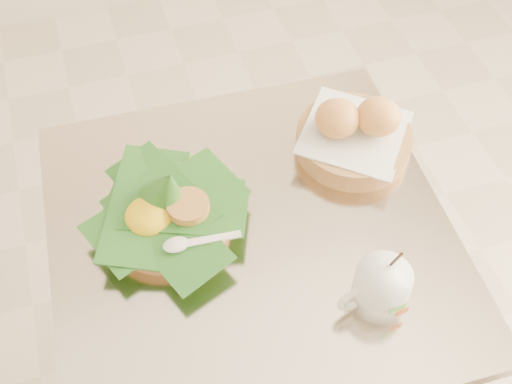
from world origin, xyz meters
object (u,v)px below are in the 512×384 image
object	(u,v)px
rice_basket	(166,210)
bread_basket	(355,134)
coffee_mug	(380,287)
cafe_table	(252,292)

from	to	relation	value
rice_basket	bread_basket	distance (m)	0.39
bread_basket	coffee_mug	bearing A→B (deg)	-106.26
cafe_table	coffee_mug	xyz separation A→B (m)	(0.15, -0.19, 0.26)
bread_basket	cafe_table	bearing A→B (deg)	-152.73
rice_basket	coffee_mug	xyz separation A→B (m)	(0.29, -0.26, 0.00)
coffee_mug	cafe_table	bearing A→B (deg)	128.87
cafe_table	bread_basket	bearing A→B (deg)	27.27
bread_basket	coffee_mug	xyz separation A→B (m)	(-0.09, -0.32, 0.00)
rice_basket	bread_basket	size ratio (longest dim) A/B	1.05
cafe_table	bread_basket	world-z (taller)	bread_basket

